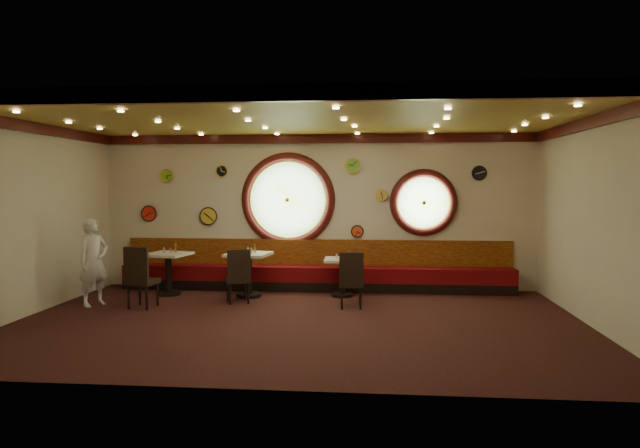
# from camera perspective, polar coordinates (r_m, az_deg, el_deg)

# --- Properties ---
(floor) EXTENTS (9.00, 6.00, 0.00)m
(floor) POSITION_cam_1_polar(r_m,az_deg,el_deg) (9.15, -2.18, -9.75)
(floor) COLOR black
(floor) RESTS_ON ground
(ceiling) EXTENTS (9.00, 6.00, 0.02)m
(ceiling) POSITION_cam_1_polar(r_m,az_deg,el_deg) (8.95, -2.24, 10.57)
(ceiling) COLOR gold
(ceiling) RESTS_ON wall_back
(wall_back) EXTENTS (9.00, 0.02, 3.20)m
(wall_back) POSITION_cam_1_polar(r_m,az_deg,el_deg) (11.88, -0.34, 1.23)
(wall_back) COLOR beige
(wall_back) RESTS_ON floor
(wall_front) EXTENTS (9.00, 0.02, 3.20)m
(wall_front) POSITION_cam_1_polar(r_m,az_deg,el_deg) (5.95, -5.95, -1.56)
(wall_front) COLOR beige
(wall_front) RESTS_ON floor
(wall_left) EXTENTS (0.02, 6.00, 3.20)m
(wall_left) POSITION_cam_1_polar(r_m,az_deg,el_deg) (10.49, -27.39, 0.41)
(wall_left) COLOR beige
(wall_left) RESTS_ON floor
(wall_right) EXTENTS (0.02, 6.00, 3.20)m
(wall_right) POSITION_cam_1_polar(r_m,az_deg,el_deg) (9.45, 25.98, 0.10)
(wall_right) COLOR beige
(wall_right) RESTS_ON floor
(molding_back) EXTENTS (9.00, 0.10, 0.18)m
(molding_back) POSITION_cam_1_polar(r_m,az_deg,el_deg) (11.86, -0.36, 8.52)
(molding_back) COLOR #3D0D0B
(molding_back) RESTS_ON wall_back
(molding_front) EXTENTS (9.00, 0.10, 0.18)m
(molding_front) POSITION_cam_1_polar(r_m,az_deg,el_deg) (6.05, -5.97, 12.87)
(molding_front) COLOR #3D0D0B
(molding_front) RESTS_ON wall_back
(molding_left) EXTENTS (0.10, 6.00, 0.18)m
(molding_left) POSITION_cam_1_polar(r_m,az_deg,el_deg) (10.49, -27.43, 8.67)
(molding_left) COLOR #3D0D0B
(molding_left) RESTS_ON wall_back
(molding_right) EXTENTS (0.10, 6.00, 0.18)m
(molding_right) POSITION_cam_1_polar(r_m,az_deg,el_deg) (9.46, 25.98, 9.27)
(molding_right) COLOR #3D0D0B
(molding_right) RESTS_ON wall_back
(banquette_base) EXTENTS (8.00, 0.55, 0.20)m
(banquette_base) POSITION_cam_1_polar(r_m,az_deg,el_deg) (11.78, -0.47, -6.15)
(banquette_base) COLOR black
(banquette_base) RESTS_ON floor
(banquette_seat) EXTENTS (8.00, 0.55, 0.30)m
(banquette_seat) POSITION_cam_1_polar(r_m,az_deg,el_deg) (11.73, -0.47, -4.95)
(banquette_seat) COLOR #5C070C
(banquette_seat) RESTS_ON banquette_base
(banquette_back) EXTENTS (8.00, 0.10, 0.55)m
(banquette_back) POSITION_cam_1_polar(r_m,az_deg,el_deg) (11.90, -0.36, -2.88)
(banquette_back) COLOR #631107
(banquette_back) RESTS_ON wall_back
(porthole_left_glass) EXTENTS (1.66, 0.02, 1.66)m
(porthole_left_glass) POSITION_cam_1_polar(r_m,az_deg,el_deg) (11.94, -3.21, 2.43)
(porthole_left_glass) COLOR #86B069
(porthole_left_glass) RESTS_ON wall_back
(porthole_left_frame) EXTENTS (1.98, 0.18, 1.98)m
(porthole_left_frame) POSITION_cam_1_polar(r_m,az_deg,el_deg) (11.93, -3.22, 2.43)
(porthole_left_frame) COLOR #3D0D0B
(porthole_left_frame) RESTS_ON wall_back
(porthole_left_ring) EXTENTS (1.61, 0.03, 1.61)m
(porthole_left_ring) POSITION_cam_1_polar(r_m,az_deg,el_deg) (11.90, -3.24, 2.43)
(porthole_left_ring) COLOR yellow
(porthole_left_ring) RESTS_ON wall_back
(porthole_right_glass) EXTENTS (1.10, 0.02, 1.10)m
(porthole_right_glass) POSITION_cam_1_polar(r_m,az_deg,el_deg) (11.86, 10.31, 2.12)
(porthole_right_glass) COLOR #86B069
(porthole_right_glass) RESTS_ON wall_back
(porthole_right_frame) EXTENTS (1.38, 0.18, 1.38)m
(porthole_right_frame) POSITION_cam_1_polar(r_m,az_deg,el_deg) (11.85, 10.31, 2.12)
(porthole_right_frame) COLOR #3D0D0B
(porthole_right_frame) RESTS_ON wall_back
(porthole_right_ring) EXTENTS (1.09, 0.03, 1.09)m
(porthole_right_ring) POSITION_cam_1_polar(r_m,az_deg,el_deg) (11.82, 10.33, 2.12)
(porthole_right_ring) COLOR yellow
(porthole_right_ring) RESTS_ON wall_back
(wall_clock_0) EXTENTS (0.32, 0.03, 0.32)m
(wall_clock_0) POSITION_cam_1_polar(r_m,az_deg,el_deg) (12.71, -16.73, 1.01)
(wall_clock_0) COLOR red
(wall_clock_0) RESTS_ON wall_back
(wall_clock_1) EXTENTS (0.36, 0.03, 0.36)m
(wall_clock_1) POSITION_cam_1_polar(r_m,az_deg,el_deg) (12.29, -11.09, 0.78)
(wall_clock_1) COLOR yellow
(wall_clock_1) RESTS_ON wall_back
(wall_clock_2) EXTENTS (0.26, 0.03, 0.26)m
(wall_clock_2) POSITION_cam_1_polar(r_m,az_deg,el_deg) (12.55, -15.10, 4.66)
(wall_clock_2) COLOR #7DBC25
(wall_clock_2) RESTS_ON wall_back
(wall_clock_3) EXTENTS (0.30, 0.03, 0.30)m
(wall_clock_3) POSITION_cam_1_polar(r_m,az_deg,el_deg) (11.79, 3.29, 5.82)
(wall_clock_3) COLOR #7FC83E
(wall_clock_3) RESTS_ON wall_back
(wall_clock_4) EXTENTS (0.28, 0.03, 0.28)m
(wall_clock_4) POSITION_cam_1_polar(r_m,az_deg,el_deg) (11.97, 15.63, 4.93)
(wall_clock_4) COLOR black
(wall_clock_4) RESTS_ON wall_back
(wall_clock_5) EXTENTS (0.22, 0.03, 0.22)m
(wall_clock_5) POSITION_cam_1_polar(r_m,az_deg,el_deg) (11.78, 6.20, 2.88)
(wall_clock_5) COLOR gold
(wall_clock_5) RESTS_ON wall_back
(wall_clock_6) EXTENTS (0.24, 0.03, 0.24)m
(wall_clock_6) POSITION_cam_1_polar(r_m,az_deg,el_deg) (12.19, -9.79, 5.23)
(wall_clock_6) COLOR black
(wall_clock_6) RESTS_ON wall_back
(wall_clock_7) EXTENTS (0.24, 0.03, 0.24)m
(wall_clock_7) POSITION_cam_1_polar(r_m,az_deg,el_deg) (11.82, 3.75, -0.74)
(wall_clock_7) COLOR #EC461B
(wall_clock_7) RESTS_ON wall_back
(table_a) EXTENTS (0.89, 0.89, 0.83)m
(table_a) POSITION_cam_1_polar(r_m,az_deg,el_deg) (11.61, -14.93, -4.31)
(table_a) COLOR black
(table_a) RESTS_ON floor
(table_b) EXTENTS (0.87, 0.87, 0.85)m
(table_b) POSITION_cam_1_polar(r_m,az_deg,el_deg) (11.11, -7.16, -4.50)
(table_b) COLOR black
(table_b) RESTS_ON floor
(table_c) EXTENTS (0.69, 0.69, 0.74)m
(table_c) POSITION_cam_1_polar(r_m,az_deg,el_deg) (11.08, 2.20, -4.87)
(table_c) COLOR black
(table_c) RESTS_ON floor
(chair_a) EXTENTS (0.52, 0.52, 0.67)m
(chair_a) POSITION_cam_1_polar(r_m,az_deg,el_deg) (10.46, -17.60, -4.72)
(chair_a) COLOR black
(chair_a) RESTS_ON floor
(chair_b) EXTENTS (0.54, 0.54, 0.62)m
(chair_b) POSITION_cam_1_polar(r_m,az_deg,el_deg) (10.51, -8.17, -4.82)
(chair_b) COLOR black
(chair_b) RESTS_ON floor
(chair_c) EXTENTS (0.44, 0.44, 0.62)m
(chair_c) POSITION_cam_1_polar(r_m,az_deg,el_deg) (10.00, 3.14, -5.24)
(chair_c) COLOR black
(chair_c) RESTS_ON floor
(condiment_a_salt) EXTENTS (0.04, 0.04, 0.11)m
(condiment_a_salt) POSITION_cam_1_polar(r_m,az_deg,el_deg) (11.61, -15.31, -2.52)
(condiment_a_salt) COLOR silver
(condiment_a_salt) RESTS_ON table_a
(condiment_b_salt) EXTENTS (0.04, 0.04, 0.11)m
(condiment_b_salt) POSITION_cam_1_polar(r_m,az_deg,el_deg) (11.15, -7.21, -2.55)
(condiment_b_salt) COLOR silver
(condiment_b_salt) RESTS_ON table_b
(condiment_c_salt) EXTENTS (0.04, 0.04, 0.10)m
(condiment_c_salt) POSITION_cam_1_polar(r_m,az_deg,el_deg) (11.06, 1.66, -3.20)
(condiment_c_salt) COLOR silver
(condiment_c_salt) RESTS_ON table_c
(condiment_a_pepper) EXTENTS (0.03, 0.03, 0.09)m
(condiment_a_pepper) POSITION_cam_1_polar(r_m,az_deg,el_deg) (11.55, -14.69, -2.59)
(condiment_a_pepper) COLOR silver
(condiment_a_pepper) RESTS_ON table_a
(condiment_b_pepper) EXTENTS (0.04, 0.04, 0.11)m
(condiment_b_pepper) POSITION_cam_1_polar(r_m,az_deg,el_deg) (10.97, -6.86, -2.67)
(condiment_b_pepper) COLOR silver
(condiment_b_pepper) RESTS_ON table_b
(condiment_c_pepper) EXTENTS (0.04, 0.04, 0.10)m
(condiment_c_pepper) POSITION_cam_1_polar(r_m,az_deg,el_deg) (11.01, 2.14, -3.23)
(condiment_c_pepper) COLOR silver
(condiment_c_pepper) RESTS_ON table_c
(condiment_a_bottle) EXTENTS (0.05, 0.05, 0.17)m
(condiment_a_bottle) POSITION_cam_1_polar(r_m,az_deg,el_deg) (11.62, -14.23, -2.33)
(condiment_a_bottle) COLOR orange
(condiment_a_bottle) RESTS_ON table_a
(condiment_b_bottle) EXTENTS (0.05, 0.05, 0.17)m
(condiment_b_bottle) POSITION_cam_1_polar(r_m,az_deg,el_deg) (11.11, -6.53, -2.42)
(condiment_b_bottle) COLOR gold
(condiment_b_bottle) RESTS_ON table_b
(condiment_c_bottle) EXTENTS (0.05, 0.05, 0.16)m
(condiment_c_bottle) POSITION_cam_1_polar(r_m,az_deg,el_deg) (11.10, 2.93, -3.01)
(condiment_c_bottle) COLOR gold
(condiment_c_bottle) RESTS_ON table_c
(waiter) EXTENTS (0.61, 0.69, 1.58)m
(waiter) POSITION_cam_1_polar(r_m,az_deg,el_deg) (10.98, -21.70, -3.54)
(waiter) COLOR white
(waiter) RESTS_ON floor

